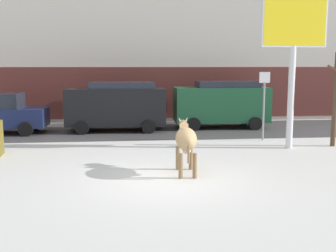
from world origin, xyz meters
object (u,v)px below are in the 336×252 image
object	(u,v)px
cow_tan	(186,139)
pedestrian_by_cars	(179,106)
billboard	(294,31)
street_sign	(264,100)
pedestrian_near_billboard	(75,107)
bare_tree_left_lot	(336,97)
car_darkgreen_van	(221,103)
car_black_van	(117,105)

from	to	relation	value
cow_tan	pedestrian_by_cars	size ratio (longest dim) A/B	1.10
billboard	street_sign	distance (m)	3.18
cow_tan	street_sign	world-z (taller)	street_sign
pedestrian_near_billboard	bare_tree_left_lot	xyz separation A→B (m)	(10.68, -7.58, 1.03)
car_darkgreen_van	pedestrian_by_cars	bearing A→B (deg)	126.80
car_darkgreen_van	pedestrian_near_billboard	distance (m)	7.83
cow_tan	car_darkgreen_van	distance (m)	9.13
car_darkgreen_van	street_sign	size ratio (longest dim) A/B	1.64
pedestrian_near_billboard	bare_tree_left_lot	size ratio (longest dim) A/B	0.48
pedestrian_near_billboard	pedestrian_by_cars	distance (m)	5.66
car_black_van	pedestrian_by_cars	world-z (taller)	car_black_van
car_black_van	pedestrian_near_billboard	xyz separation A→B (m)	(-2.29, 2.92, -0.36)
pedestrian_near_billboard	bare_tree_left_lot	distance (m)	13.13
billboard	bare_tree_left_lot	bearing A→B (deg)	5.70
cow_tan	pedestrian_near_billboard	bearing A→B (deg)	111.94
billboard	pedestrian_by_cars	world-z (taller)	billboard
pedestrian_near_billboard	bare_tree_left_lot	bearing A→B (deg)	-35.36
street_sign	car_darkgreen_van	bearing A→B (deg)	104.37
billboard	car_darkgreen_van	bearing A→B (deg)	104.38
pedestrian_near_billboard	street_sign	bearing A→B (deg)	-35.77
car_black_van	car_darkgreen_van	bearing A→B (deg)	5.87
car_black_van	street_sign	distance (m)	6.86
pedestrian_by_cars	bare_tree_left_lot	world-z (taller)	bare_tree_left_lot
car_black_van	bare_tree_left_lot	xyz separation A→B (m)	(8.39, -4.65, 0.67)
cow_tan	bare_tree_left_lot	xyz separation A→B (m)	(6.25, 3.43, 0.92)
bare_tree_left_lot	street_sign	bearing A→B (deg)	146.20
billboard	car_black_van	world-z (taller)	billboard
car_darkgreen_van	pedestrian_near_billboard	xyz separation A→B (m)	(-7.45, 2.39, -0.36)
car_darkgreen_van	pedestrian_by_cars	world-z (taller)	car_darkgreen_van
billboard	bare_tree_left_lot	size ratio (longest dim) A/B	1.55
car_black_van	pedestrian_by_cars	bearing A→B (deg)	40.89
cow_tan	car_darkgreen_van	world-z (taller)	car_darkgreen_van
car_darkgreen_van	car_black_van	bearing A→B (deg)	-174.13
billboard	pedestrian_near_billboard	bearing A→B (deg)	138.68
car_darkgreen_van	street_sign	distance (m)	3.79
cow_tan	car_black_van	distance (m)	8.37
cow_tan	car_darkgreen_van	xyz separation A→B (m)	(3.02, 8.61, 0.25)
pedestrian_near_billboard	billboard	bearing A→B (deg)	-41.32
cow_tan	car_black_van	bearing A→B (deg)	104.88
bare_tree_left_lot	car_darkgreen_van	bearing A→B (deg)	121.90
cow_tan	bare_tree_left_lot	size ratio (longest dim) A/B	0.53
bare_tree_left_lot	street_sign	size ratio (longest dim) A/B	1.27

